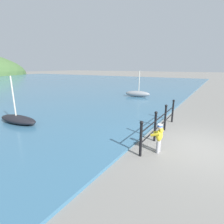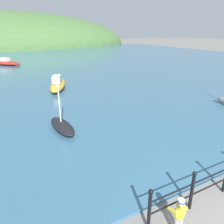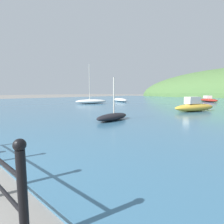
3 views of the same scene
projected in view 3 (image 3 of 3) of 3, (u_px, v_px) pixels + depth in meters
boat_nearest_quay at (91, 101)px, 23.20m from camera, size 3.11×4.34×5.11m
boat_green_fishing at (208, 100)px, 27.54m from camera, size 4.04×4.44×0.96m
boat_far_left at (113, 117)px, 9.49m from camera, size 0.94×2.47×2.33m
boat_mid_harbor at (120, 100)px, 28.14m from camera, size 4.97×3.68×0.53m
boat_blue_hull at (194, 107)px, 13.92m from camera, size 2.58×4.22×1.16m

